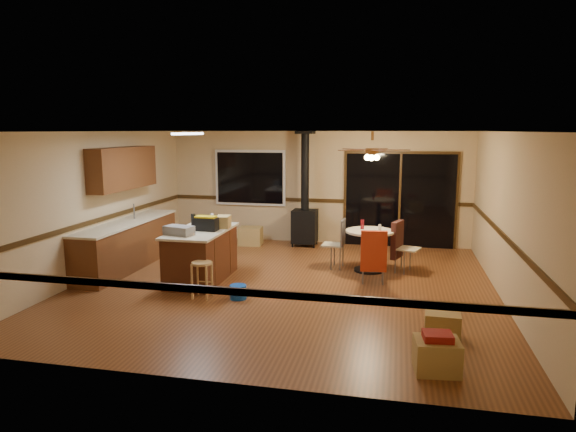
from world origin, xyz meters
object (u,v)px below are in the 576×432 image
(bar_stool, at_px, (202,280))
(chair_near, at_px, (374,251))
(chair_right, at_px, (399,240))
(kitchen_island, at_px, (201,255))
(toolbox_black, at_px, (206,224))
(chair_left, at_px, (339,238))
(dining_table, at_px, (370,243))
(box_corner_a, at_px, (437,356))
(wood_stove, at_px, (305,214))
(box_corner_b, at_px, (442,325))
(box_under_window, at_px, (251,236))
(blue_bucket, at_px, (238,292))
(toolbox_grey, at_px, (179,230))

(bar_stool, distance_m, chair_near, 2.91)
(chair_right, bearing_deg, kitchen_island, -158.91)
(toolbox_black, bearing_deg, kitchen_island, 166.16)
(chair_near, bearing_deg, chair_right, 67.53)
(chair_left, xyz_separation_m, chair_near, (0.71, -0.98, 0.01))
(kitchen_island, height_order, dining_table, kitchen_island)
(chair_left, bearing_deg, box_corner_a, -69.07)
(bar_stool, bearing_deg, wood_stove, 76.82)
(chair_near, height_order, box_corner_b, chair_near)
(toolbox_black, bearing_deg, bar_stool, -73.96)
(chair_near, height_order, box_corner_a, chair_near)
(kitchen_island, xyz_separation_m, box_corner_b, (3.96, -1.82, -0.28))
(wood_stove, relative_size, chair_left, 4.89)
(toolbox_black, bearing_deg, box_corner_a, -36.44)
(box_under_window, bearing_deg, blue_bucket, -76.68)
(chair_near, relative_size, box_corner_b, 1.61)
(blue_bucket, relative_size, chair_near, 0.38)
(box_corner_b, bearing_deg, chair_left, 118.43)
(box_corner_a, bearing_deg, bar_stool, 151.83)
(kitchen_island, bearing_deg, chair_right, 21.09)
(wood_stove, relative_size, toolbox_black, 6.20)
(blue_bucket, height_order, box_corner_b, box_corner_b)
(chair_near, xyz_separation_m, box_under_window, (-2.92, 2.56, -0.39))
(chair_left, relative_size, chair_right, 0.74)
(bar_stool, xyz_separation_m, chair_left, (1.90, 2.21, 0.30))
(dining_table, distance_m, box_corner_b, 3.23)
(box_corner_a, bearing_deg, box_under_window, 123.71)
(kitchen_island, xyz_separation_m, bar_stool, (0.37, -0.92, -0.16))
(chair_left, height_order, box_corner_a, chair_left)
(blue_bucket, bearing_deg, chair_left, 58.47)
(chair_near, bearing_deg, wood_stove, 121.67)
(wood_stove, height_order, dining_table, wood_stove)
(bar_stool, bearing_deg, blue_bucket, 5.02)
(chair_left, relative_size, box_under_window, 0.99)
(chair_near, xyz_separation_m, box_corner_a, (0.84, -3.09, -0.41))
(toolbox_black, bearing_deg, toolbox_grey, -124.72)
(toolbox_grey, height_order, dining_table, toolbox_grey)
(toolbox_black, bearing_deg, dining_table, 24.05)
(chair_near, bearing_deg, box_corner_b, -65.49)
(kitchen_island, xyz_separation_m, dining_table, (2.87, 1.20, 0.08))
(toolbox_black, bearing_deg, chair_near, 6.88)
(kitchen_island, relative_size, dining_table, 1.86)
(bar_stool, distance_m, chair_right, 3.77)
(toolbox_grey, distance_m, box_corner_b, 4.44)
(wood_stove, height_order, blue_bucket, wood_stove)
(chair_near, bearing_deg, bar_stool, -154.70)
(chair_left, bearing_deg, chair_near, -53.91)
(kitchen_island, height_order, bar_stool, kitchen_island)
(chair_right, bearing_deg, toolbox_black, -157.81)
(chair_left, bearing_deg, wood_stove, 119.01)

